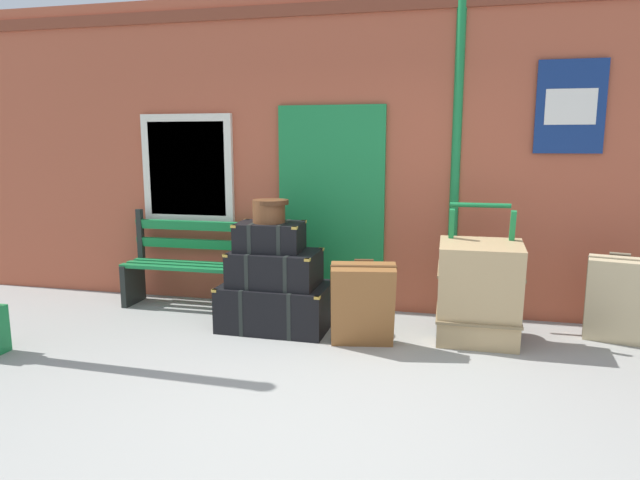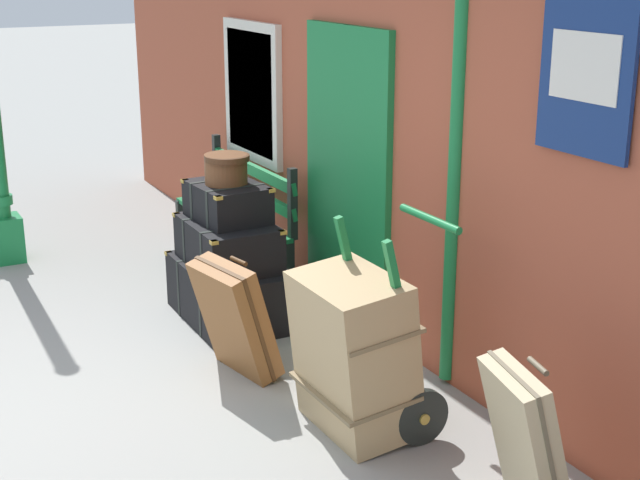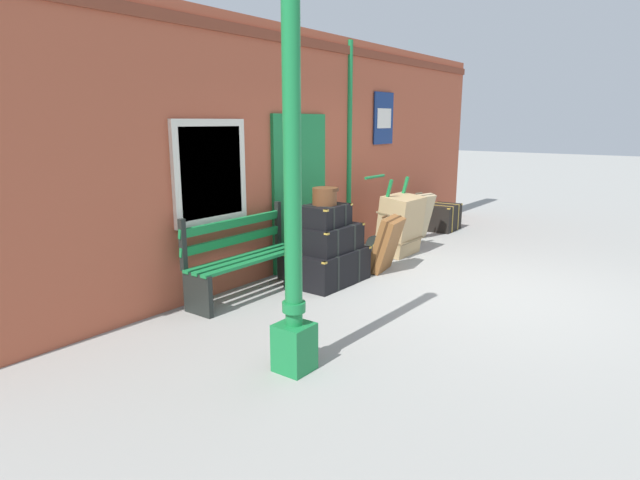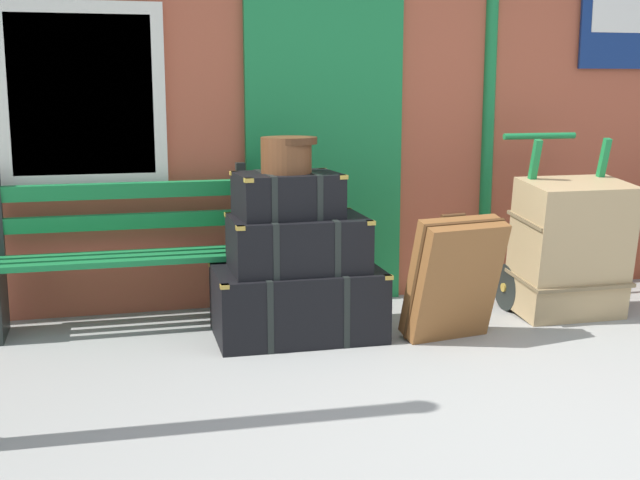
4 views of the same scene
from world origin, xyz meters
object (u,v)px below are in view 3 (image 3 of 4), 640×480
suitcase_charcoal (386,244)px  round_hatbox (325,195)px  lamp_post (293,234)px  steamer_trunk_base (328,266)px  corner_trunk (443,217)px  large_brown_trunk (400,225)px  suitcase_oxblood (419,217)px  platform_bench (244,259)px  steamer_trunk_top (325,215)px  steamer_trunk_middle (329,238)px  porters_trolley (390,236)px

suitcase_charcoal → round_hatbox: bearing=159.3°
lamp_post → steamer_trunk_base: 2.63m
suitcase_charcoal → corner_trunk: (3.11, 0.55, -0.14)m
large_brown_trunk → suitcase_oxblood: (1.15, 0.25, -0.06)m
platform_bench → steamer_trunk_top: (0.94, -0.47, 0.43)m
lamp_post → suitcase_oxblood: 5.36m
steamer_trunk_base → steamer_trunk_top: size_ratio=1.61×
platform_bench → suitcase_oxblood: (3.98, -0.27, -0.05)m
lamp_post → suitcase_oxblood: bearing=15.5°
steamer_trunk_top → suitcase_oxblood: (3.03, 0.20, -0.47)m
lamp_post → round_hatbox: 2.41m
suitcase_oxblood → corner_trunk: 1.02m
steamer_trunk_middle → corner_trunk: bearing=3.2°
steamer_trunk_middle → lamp_post: bearing=-150.8°
steamer_trunk_base → round_hatbox: 0.91m
steamer_trunk_top → suitcase_charcoal: 1.11m
large_brown_trunk → steamer_trunk_middle: bearing=179.2°
porters_trolley → suitcase_charcoal: (-0.95, -0.48, 0.11)m
platform_bench → corner_trunk: bearing=-3.1°
steamer_trunk_top → corner_trunk: bearing=2.8°
suitcase_oxblood → suitcase_charcoal: size_ratio=1.06×
porters_trolley → corner_trunk: bearing=1.9°
round_hatbox → suitcase_oxblood: round_hatbox is taller
lamp_post → porters_trolley: size_ratio=2.54×
suitcase_charcoal → steamer_trunk_base: bearing=159.2°
suitcase_charcoal → platform_bench: bearing=156.4°
steamer_trunk_base → porters_trolley: bearing=4.5°
suitcase_charcoal → corner_trunk: bearing=10.0°
steamer_trunk_middle → corner_trunk: steamer_trunk_middle is taller
steamer_trunk_middle → suitcase_charcoal: bearing=-20.4°
steamer_trunk_top → suitcase_oxblood: bearing=3.7°
steamer_trunk_base → suitcase_oxblood: 2.99m
porters_trolley → suitcase_oxblood: 1.16m
large_brown_trunk → suitcase_oxblood: large_brown_trunk is taller
steamer_trunk_base → round_hatbox: round_hatbox is taller
steamer_trunk_top → suitcase_charcoal: size_ratio=0.82×
lamp_post → corner_trunk: size_ratio=4.24×
large_brown_trunk → corner_trunk: 2.18m
suitcase_oxblood → platform_bench: bearing=176.1°
corner_trunk → large_brown_trunk: bearing=-173.5°
steamer_trunk_top → large_brown_trunk: (1.88, -0.05, -0.41)m
suitcase_charcoal → suitcase_oxblood: bearing=14.6°
platform_bench → steamer_trunk_top: 1.14m
lamp_post → suitcase_charcoal: (3.02, 0.87, -0.77)m
lamp_post → porters_trolley: (3.97, 1.34, -0.88)m
large_brown_trunk → suitcase_oxblood: size_ratio=1.13×
platform_bench → suitcase_oxblood: platform_bench is taller
steamer_trunk_base → suitcase_oxblood: size_ratio=1.25×
steamer_trunk_base → suitcase_charcoal: (0.88, -0.33, 0.17)m
round_hatbox → large_brown_trunk: 2.00m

